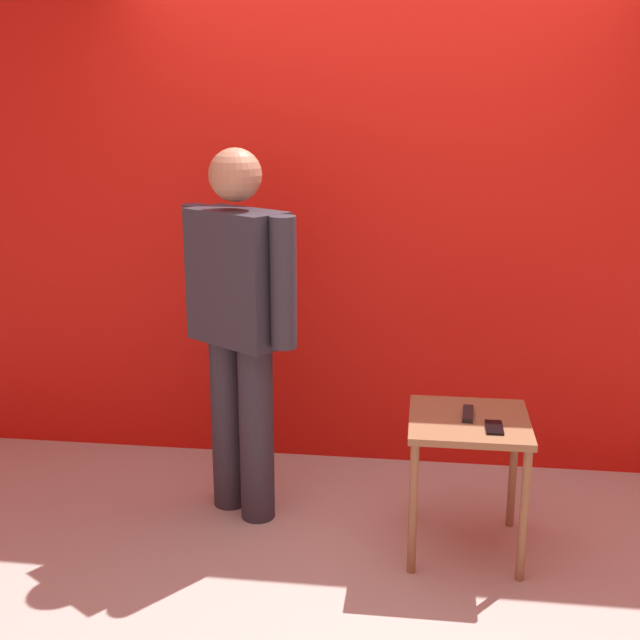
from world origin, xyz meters
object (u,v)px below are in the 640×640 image
(side_table, at_px, (468,440))
(tv_remote, at_px, (468,414))
(standing_person, at_px, (239,317))
(cell_phone, at_px, (494,427))

(side_table, distance_m, tv_remote, 0.11)
(side_table, relative_size, tv_remote, 3.62)
(standing_person, relative_size, tv_remote, 10.13)
(standing_person, xyz_separation_m, tv_remote, (1.03, -0.19, -0.34))
(standing_person, distance_m, cell_phone, 1.23)
(standing_person, height_order, tv_remote, standing_person)
(standing_person, height_order, side_table, standing_person)
(standing_person, relative_size, side_table, 2.80)
(cell_phone, relative_size, tv_remote, 0.85)
(standing_person, bearing_deg, side_table, -11.74)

